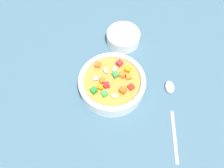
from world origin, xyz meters
TOP-DOWN VIEW (x-y plane):
  - ground_plane at (0.00, 0.00)cm, footprint 140.00×140.00cm
  - soup_bowl_main at (0.00, 0.00)cm, footprint 16.73×16.73cm
  - spoon at (-3.82, 15.57)cm, footprint 17.91×13.71cm
  - side_bowl_small at (-14.31, -7.10)cm, footprint 9.53×9.53cm

SIDE VIEW (x-z plane):
  - ground_plane at x=0.00cm, z-range -2.00..0.00cm
  - spoon at x=-3.82cm, z-range -0.05..1.01cm
  - side_bowl_small at x=-14.31cm, z-range 0.06..3.56cm
  - soup_bowl_main at x=0.00cm, z-range -0.22..5.25cm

